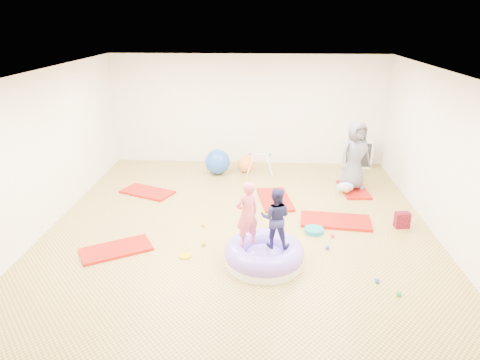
{
  "coord_description": "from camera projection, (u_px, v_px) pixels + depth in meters",
  "views": [
    {
      "loc": [
        0.39,
        -6.87,
        3.65
      ],
      "look_at": [
        0.0,
        0.3,
        0.9
      ],
      "focal_mm": 32.0,
      "sensor_mm": 36.0,
      "label": 1
    }
  ],
  "objects": [
    {
      "name": "room",
      "position": [
        239.0,
        159.0,
        7.23
      ],
      "size": [
        7.01,
        8.01,
        2.81
      ],
      "color": "tan",
      "rests_on": "ground"
    },
    {
      "name": "gym_mat_front_left",
      "position": [
        116.0,
        249.0,
        7.12
      ],
      "size": [
        1.26,
        1.06,
        0.05
      ],
      "primitive_type": "cube",
      "rotation": [
        0.0,
        0.0,
        0.53
      ],
      "color": "#9B0E11",
      "rests_on": "ground"
    },
    {
      "name": "gym_mat_mid_left",
      "position": [
        147.0,
        192.0,
        9.44
      ],
      "size": [
        1.27,
        0.97,
        0.05
      ],
      "primitive_type": "cube",
      "rotation": [
        0.0,
        0.0,
        -0.4
      ],
      "color": "#9B0E11",
      "rests_on": "ground"
    },
    {
      "name": "gym_mat_center_back",
      "position": [
        275.0,
        199.0,
        9.06
      ],
      "size": [
        0.79,
        1.3,
        0.05
      ],
      "primitive_type": "cube",
      "rotation": [
        0.0,
        0.0,
        1.73
      ],
      "color": "#9B0E11",
      "rests_on": "ground"
    },
    {
      "name": "gym_mat_right",
      "position": [
        336.0,
        221.0,
        8.1
      ],
      "size": [
        1.36,
        0.78,
        0.05
      ],
      "primitive_type": "cube",
      "rotation": [
        0.0,
        0.0,
        -0.1
      ],
      "color": "#9B0E11",
      "rests_on": "ground"
    },
    {
      "name": "gym_mat_rear_right",
      "position": [
        353.0,
        189.0,
        9.58
      ],
      "size": [
        0.63,
        1.13,
        0.05
      ],
      "primitive_type": "cube",
      "rotation": [
        0.0,
        0.0,
        1.64
      ],
      "color": "#9B0E11",
      "rests_on": "ground"
    },
    {
      "name": "inflatable_cushion",
      "position": [
        264.0,
        255.0,
        6.71
      ],
      "size": [
        1.25,
        1.25,
        0.39
      ],
      "rotation": [
        0.0,
        0.0,
        0.04
      ],
      "color": "white",
      "rests_on": "ground"
    },
    {
      "name": "child_pink",
      "position": [
        247.0,
        211.0,
        6.48
      ],
      "size": [
        0.46,
        0.42,
        1.06
      ],
      "primitive_type": "imported",
      "rotation": [
        0.0,
        0.0,
        3.71
      ],
      "color": "#F75D6E",
      "rests_on": "inflatable_cushion"
    },
    {
      "name": "child_navy",
      "position": [
        276.0,
        215.0,
        6.46
      ],
      "size": [
        0.52,
        0.43,
        0.97
      ],
      "primitive_type": "imported",
      "rotation": [
        0.0,
        0.0,
        3.01
      ],
      "color": "navy",
      "rests_on": "inflatable_cushion"
    },
    {
      "name": "adult_caregiver",
      "position": [
        355.0,
        155.0,
        9.35
      ],
      "size": [
        0.87,
        0.72,
        1.52
      ],
      "primitive_type": "imported",
      "rotation": [
        0.0,
        0.0,
        0.37
      ],
      "color": "slate",
      "rests_on": "gym_mat_rear_right"
    },
    {
      "name": "infant",
      "position": [
        345.0,
        187.0,
        9.35
      ],
      "size": [
        0.37,
        0.37,
        0.22
      ],
      "color": "#98CEEC",
      "rests_on": "gym_mat_rear_right"
    },
    {
      "name": "ball_pit_balls",
      "position": [
        283.0,
        246.0,
        7.21
      ],
      "size": [
        3.09,
        3.2,
        0.07
      ],
      "color": "#E1244C",
      "rests_on": "ground"
    },
    {
      "name": "exercise_ball_blue",
      "position": [
        218.0,
        162.0,
        10.51
      ],
      "size": [
        0.62,
        0.62,
        0.62
      ],
      "primitive_type": "sphere",
      "color": "blue",
      "rests_on": "ground"
    },
    {
      "name": "exercise_ball_orange",
      "position": [
        246.0,
        164.0,
        10.67
      ],
      "size": [
        0.41,
        0.41,
        0.41
      ],
      "primitive_type": "sphere",
      "color": "orange",
      "rests_on": "ground"
    },
    {
      "name": "infant_play_gym",
      "position": [
        260.0,
        160.0,
        10.56
      ],
      "size": [
        0.65,
        0.62,
        0.5
      ],
      "rotation": [
        0.0,
        0.0,
        0.3
      ],
      "color": "white",
      "rests_on": "ground"
    },
    {
      "name": "cube_shelf",
      "position": [
        357.0,
        153.0,
        10.99
      ],
      "size": [
        0.72,
        0.36,
        0.72
      ],
      "color": "white",
      "rests_on": "ground"
    },
    {
      "name": "balance_disc",
      "position": [
        314.0,
        230.0,
        7.72
      ],
      "size": [
        0.35,
        0.35,
        0.08
      ],
      "primitive_type": "cylinder",
      "color": "#128189",
      "rests_on": "ground"
    },
    {
      "name": "backpack",
      "position": [
        402.0,
        220.0,
        7.86
      ],
      "size": [
        0.27,
        0.18,
        0.3
      ],
      "primitive_type": "cube",
      "rotation": [
        0.0,
        0.0,
        0.1
      ],
      "color": "#AC102F",
      "rests_on": "ground"
    },
    {
      "name": "yellow_toy",
      "position": [
        185.0,
        256.0,
        6.94
      ],
      "size": [
        0.19,
        0.19,
        0.03
      ],
      "primitive_type": "cylinder",
      "color": "#D8C100",
      "rests_on": "ground"
    }
  ]
}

